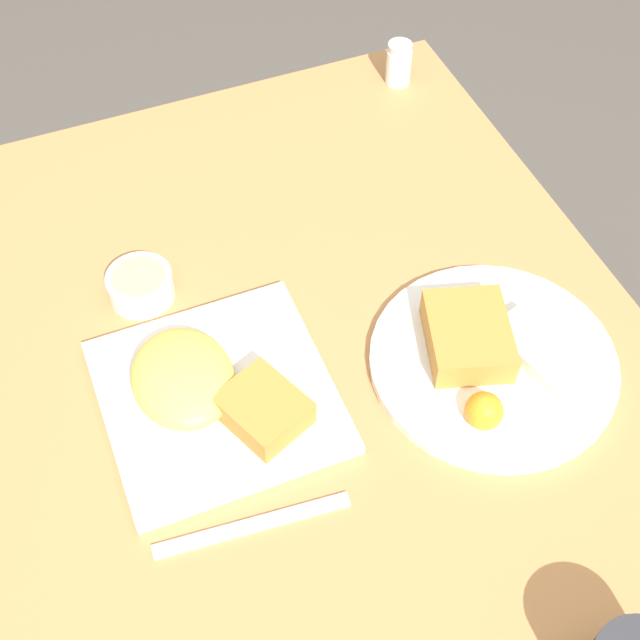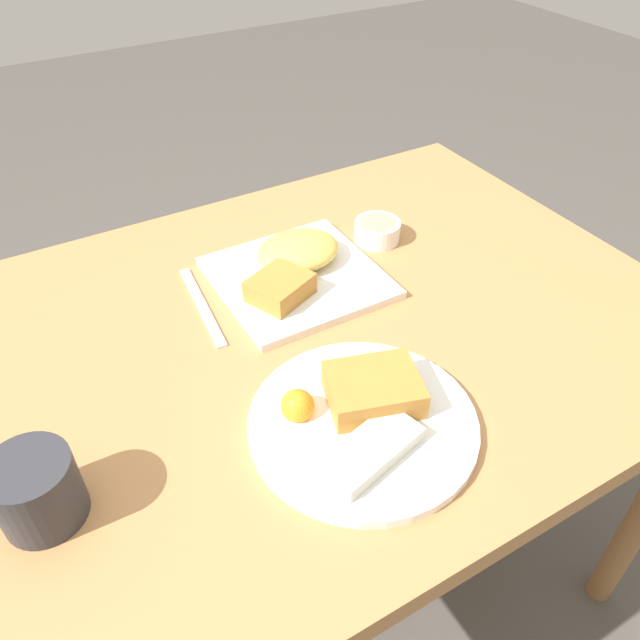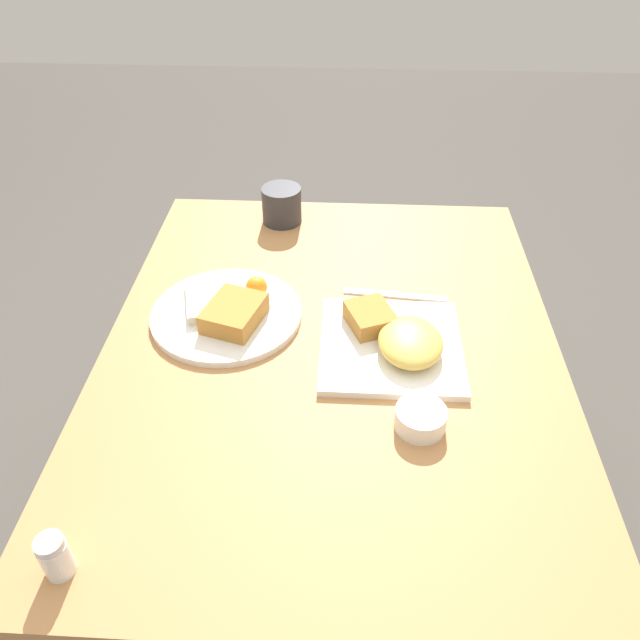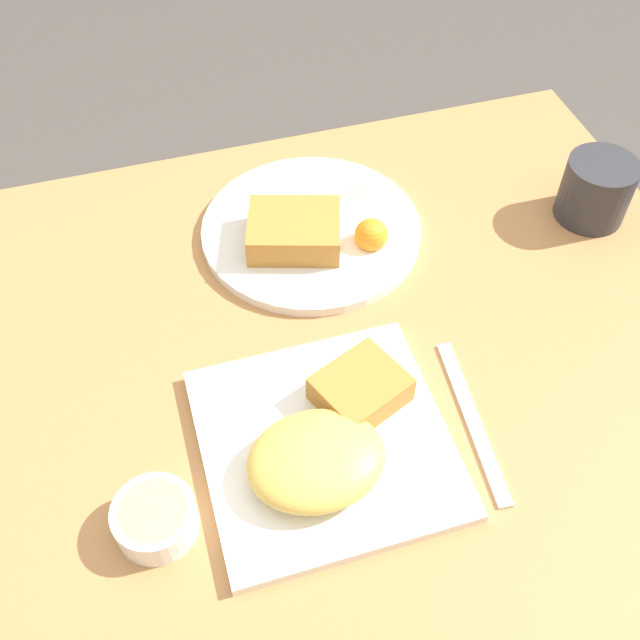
{
  "view_description": "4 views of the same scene",
  "coord_description": "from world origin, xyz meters",
  "views": [
    {
      "loc": [
        0.56,
        -0.21,
        1.6
      ],
      "look_at": [
        -0.03,
        0.03,
        0.79
      ],
      "focal_mm": 50.0,
      "sensor_mm": 36.0,
      "label": 1
    },
    {
      "loc": [
        0.38,
        0.64,
        1.35
      ],
      "look_at": [
        0.03,
        0.02,
        0.76
      ],
      "focal_mm": 35.0,
      "sensor_mm": 36.0,
      "label": 2
    },
    {
      "loc": [
        -0.87,
        -0.03,
        1.5
      ],
      "look_at": [
        -0.0,
        0.02,
        0.79
      ],
      "focal_mm": 35.0,
      "sensor_mm": 36.0,
      "label": 3
    },
    {
      "loc": [
        -0.13,
        -0.5,
        1.43
      ],
      "look_at": [
        0.03,
        0.03,
        0.76
      ],
      "focal_mm": 42.0,
      "sensor_mm": 36.0,
      "label": 4
    }
  ],
  "objects": [
    {
      "name": "plate_oval_far",
      "position": [
        0.07,
        0.21,
        0.74
      ],
      "size": [
        0.29,
        0.29,
        0.05
      ],
      "color": "white",
      "rests_on": "dining_table"
    },
    {
      "name": "dining_table",
      "position": [
        0.0,
        0.0,
        0.65
      ],
      "size": [
        1.09,
        0.85,
        0.73
      ],
      "color": "#B27A47",
      "rests_on": "ground_plane"
    },
    {
      "name": "plate_square_near",
      "position": [
        -0.01,
        -0.12,
        0.75
      ],
      "size": [
        0.26,
        0.26,
        0.06
      ],
      "color": "white",
      "rests_on": "dining_table"
    },
    {
      "name": "butter_knife",
      "position": [
        0.16,
        -0.13,
        0.73
      ],
      "size": [
        0.04,
        0.21,
        0.0
      ],
      "rotation": [
        0.0,
        0.0,
        1.48
      ],
      "color": "silver",
      "rests_on": "dining_table"
    },
    {
      "name": "ground_plane",
      "position": [
        0.0,
        0.0,
        0.0
      ],
      "size": [
        8.0,
        8.0,
        0.0
      ],
      "primitive_type": "plane",
      "color": "#4C4742"
    },
    {
      "name": "sauce_ramekin",
      "position": [
        -0.19,
        -0.15,
        0.75
      ],
      "size": [
        0.08,
        0.08,
        0.04
      ],
      "color": "white",
      "rests_on": "dining_table"
    },
    {
      "name": "salt_shaker",
      "position": [
        -0.46,
        0.33,
        0.76
      ],
      "size": [
        0.04,
        0.04,
        0.07
      ],
      "color": "white",
      "rests_on": "dining_table"
    }
  ]
}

